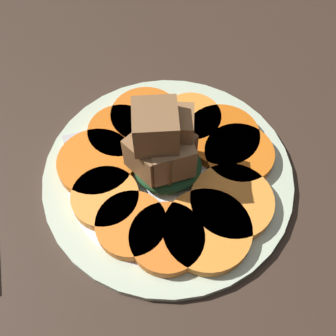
# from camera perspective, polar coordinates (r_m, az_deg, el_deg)

# --- Properties ---
(table_slab) EXTENTS (1.20, 1.20, 0.02)m
(table_slab) POSITION_cam_1_polar(r_m,az_deg,el_deg) (0.50, 0.00, -1.85)
(table_slab) COLOR #38281E
(table_slab) RESTS_ON ground
(plate) EXTENTS (0.29, 0.29, 0.01)m
(plate) POSITION_cam_1_polar(r_m,az_deg,el_deg) (0.49, 0.00, -0.97)
(plate) COLOR beige
(plate) RESTS_ON table_slab
(carrot_slice_0) EXTENTS (0.09, 0.09, 0.01)m
(carrot_slice_0) POSITION_cam_1_polar(r_m,az_deg,el_deg) (0.46, 8.61, -4.59)
(carrot_slice_0) COLOR orange
(carrot_slice_0) RESTS_ON plate
(carrot_slice_1) EXTENTS (0.08, 0.08, 0.01)m
(carrot_slice_1) POSITION_cam_1_polar(r_m,az_deg,el_deg) (0.49, 9.74, 1.37)
(carrot_slice_1) COLOR orange
(carrot_slice_1) RESTS_ON plate
(carrot_slice_2) EXTENTS (0.09, 0.09, 0.01)m
(carrot_slice_2) POSITION_cam_1_polar(r_m,az_deg,el_deg) (0.51, 7.33, 4.23)
(carrot_slice_2) COLOR #D45F12
(carrot_slice_2) RESTS_ON plate
(carrot_slice_3) EXTENTS (0.07, 0.07, 0.01)m
(carrot_slice_3) POSITION_cam_1_polar(r_m,az_deg,el_deg) (0.52, 3.19, 6.69)
(carrot_slice_3) COLOR orange
(carrot_slice_3) RESTS_ON plate
(carrot_slice_4) EXTENTS (0.08, 0.08, 0.01)m
(carrot_slice_4) POSITION_cam_1_polar(r_m,az_deg,el_deg) (0.52, -3.07, 6.96)
(carrot_slice_4) COLOR orange
(carrot_slice_4) RESTS_ON plate
(carrot_slice_5) EXTENTS (0.08, 0.08, 0.01)m
(carrot_slice_5) POSITION_cam_1_polar(r_m,az_deg,el_deg) (0.51, -6.52, 4.76)
(carrot_slice_5) COLOR orange
(carrot_slice_5) RESTS_ON plate
(carrot_slice_6) EXTENTS (0.09, 0.09, 0.01)m
(carrot_slice_6) POSITION_cam_1_polar(r_m,az_deg,el_deg) (0.49, -9.68, 0.65)
(carrot_slice_6) COLOR orange
(carrot_slice_6) RESTS_ON plate
(carrot_slice_7) EXTENTS (0.07, 0.07, 0.01)m
(carrot_slice_7) POSITION_cam_1_polar(r_m,az_deg,el_deg) (0.46, -8.48, -4.03)
(carrot_slice_7) COLOR orange
(carrot_slice_7) RESTS_ON plate
(carrot_slice_8) EXTENTS (0.08, 0.08, 0.01)m
(carrot_slice_8) POSITION_cam_1_polar(r_m,az_deg,el_deg) (0.45, -4.99, -7.69)
(carrot_slice_8) COLOR orange
(carrot_slice_8) RESTS_ON plate
(carrot_slice_9) EXTENTS (0.08, 0.08, 0.01)m
(carrot_slice_9) POSITION_cam_1_polar(r_m,az_deg,el_deg) (0.44, -0.16, -9.52)
(carrot_slice_9) COLOR orange
(carrot_slice_9) RESTS_ON plate
(carrot_slice_10) EXTENTS (0.09, 0.09, 0.01)m
(carrot_slice_10) POSITION_cam_1_polar(r_m,az_deg,el_deg) (0.44, 5.29, -8.48)
(carrot_slice_10) COLOR orange
(carrot_slice_10) RESTS_ON plate
(center_pile) EXTENTS (0.09, 0.07, 0.11)m
(center_pile) POSITION_cam_1_polar(r_m,az_deg,el_deg) (0.44, -0.31, 2.37)
(center_pile) COLOR #1E4723
(center_pile) RESTS_ON plate
(fork) EXTENTS (0.19, 0.03, 0.00)m
(fork) POSITION_cam_1_polar(r_m,az_deg,el_deg) (0.52, -3.53, 6.29)
(fork) COLOR #B2B2B7
(fork) RESTS_ON plate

